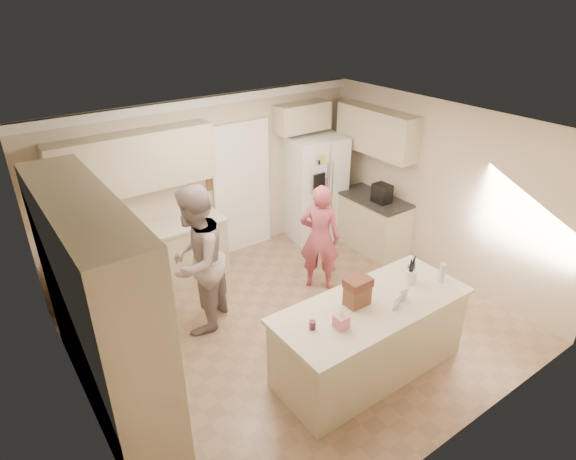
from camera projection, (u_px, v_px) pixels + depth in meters
floor at (297, 327)px, 6.35m from camera, size 5.20×4.60×0.02m
ceiling at (299, 132)px, 5.15m from camera, size 5.20×4.60×0.02m
wall_back at (209, 182)px, 7.42m from camera, size 5.20×0.02×2.60m
wall_front at (461, 344)px, 4.08m from camera, size 5.20×0.02×2.60m
wall_left at (70, 318)px, 4.40m from camera, size 0.02×4.60×2.60m
wall_right at (440, 191)px, 7.10m from camera, size 0.02×4.60×2.60m
crown_back at (204, 102)px, 6.82m from camera, size 5.20×0.08×0.12m
pantry_bank at (100, 307)px, 4.76m from camera, size 0.60×2.60×2.35m
back_base_cab at (152, 260)px, 6.99m from camera, size 2.20×0.60×0.88m
back_countertop at (148, 232)px, 6.78m from camera, size 2.24×0.63×0.04m
back_upper_cab at (135, 162)px, 6.42m from camera, size 2.20×0.35×0.80m
doorway_opening at (241, 189)px, 7.80m from camera, size 0.90×0.06×2.10m
doorway_casing at (242, 190)px, 7.77m from camera, size 1.02×0.03×2.22m
wall_frame_upper at (210, 167)px, 7.29m from camera, size 0.15×0.02×0.20m
wall_frame_lower at (211, 183)px, 7.41m from camera, size 0.15×0.02×0.20m
refrigerator at (315, 188)px, 8.24m from camera, size 1.00×0.83×1.80m
fridge_seam at (329, 195)px, 7.98m from camera, size 0.02×0.02×1.78m
fridge_dispenser at (319, 184)px, 7.75m from camera, size 0.22×0.03×0.35m
fridge_handle_l at (327, 187)px, 7.88m from camera, size 0.02×0.02×0.85m
fridge_handle_r at (332, 186)px, 7.93m from camera, size 0.02×0.02×0.85m
over_fridge_cab at (302, 117)px, 7.77m from camera, size 0.95×0.35×0.45m
right_base_cab at (372, 224)px, 8.06m from camera, size 0.60×1.20×0.88m
right_countertop at (374, 199)px, 7.84m from camera, size 0.63×1.24×0.04m
right_upper_cab at (376, 131)px, 7.58m from camera, size 0.35×1.50×0.70m
coffee_maker at (382, 193)px, 7.60m from camera, size 0.22×0.28×0.30m
island_base at (369, 339)px, 5.45m from camera, size 2.20×0.90×0.88m
island_top at (373, 305)px, 5.24m from camera, size 2.28×0.96×0.05m
utensil_crock at (411, 277)px, 5.57m from camera, size 0.13×0.13×0.15m
tissue_box at (341, 322)px, 4.84m from camera, size 0.13×0.13×0.14m
tissue_plume at (342, 313)px, 4.79m from camera, size 0.08×0.08×0.08m
dollhouse_body at (357, 296)px, 5.17m from camera, size 0.26×0.18×0.22m
dollhouse_roof at (358, 283)px, 5.10m from camera, size 0.28×0.20×0.10m
jam_jar at (312, 325)px, 4.83m from camera, size 0.07×0.07×0.09m
greeting_card_a at (397, 302)px, 5.12m from camera, size 0.12×0.06×0.16m
greeting_card_b at (403, 295)px, 5.24m from camera, size 0.12×0.05×0.16m
water_bottle at (442, 273)px, 5.56m from camera, size 0.07×0.07×0.24m
shaker_salt at (409, 268)px, 5.79m from camera, size 0.05×0.05×0.09m
shaker_pepper at (413, 266)px, 5.83m from camera, size 0.05×0.05×0.09m
teen_boy at (196, 261)px, 5.93m from camera, size 1.20×1.18×1.95m
teen_girl at (320, 238)px, 6.85m from camera, size 0.68×0.68×1.60m
fridge_magnets at (329, 195)px, 7.98m from camera, size 0.76×0.02×1.44m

